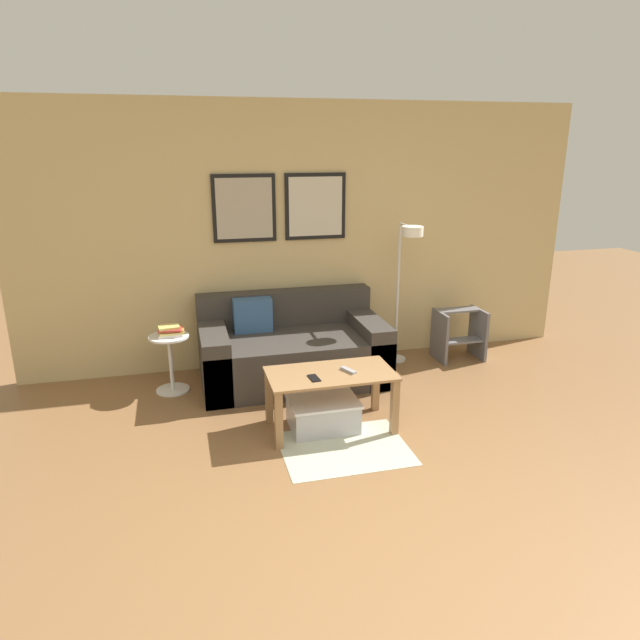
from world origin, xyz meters
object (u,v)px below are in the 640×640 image
at_px(floor_lamp, 406,267).
at_px(step_stool, 459,333).
at_px(couch, 291,350).
at_px(side_table, 170,358).
at_px(storage_bin, 323,413).
at_px(remote_control, 348,370).
at_px(cell_phone, 314,378).
at_px(book_stack, 170,331).
at_px(coffee_table, 331,384).

xyz_separation_m(floor_lamp, step_stool, (0.65, 0.07, -0.74)).
height_order(couch, side_table, couch).
relative_size(storage_bin, side_table, 1.02).
bearing_deg(remote_control, cell_phone, 169.09).
xyz_separation_m(floor_lamp, side_table, (-2.25, -0.04, -0.70)).
distance_m(couch, book_stack, 1.12).
distance_m(book_stack, remote_control, 1.69).
height_order(couch, book_stack, couch).
distance_m(couch, side_table, 1.11).
relative_size(side_table, remote_control, 3.51).
bearing_deg(remote_control, storage_bin, 146.91).
height_order(coffee_table, book_stack, book_stack).
height_order(floor_lamp, step_stool, floor_lamp).
distance_m(coffee_table, cell_phone, 0.20).
bearing_deg(book_stack, remote_control, -38.54).
bearing_deg(storage_bin, step_stool, 32.73).
bearing_deg(side_table, book_stack, 8.21).
bearing_deg(couch, remote_control, -77.46).
distance_m(remote_control, step_stool, 1.95).
height_order(remote_control, cell_phone, remote_control).
distance_m(side_table, step_stool, 2.90).
distance_m(coffee_table, remote_control, 0.17).
relative_size(floor_lamp, step_stool, 2.75).
height_order(book_stack, step_stool, book_stack).
bearing_deg(remote_control, step_stool, 12.50).
xyz_separation_m(book_stack, remote_control, (1.32, -1.05, -0.09)).
relative_size(coffee_table, step_stool, 1.89).
bearing_deg(book_stack, storage_bin, -42.23).
bearing_deg(side_table, coffee_table, -40.72).
bearing_deg(step_stool, remote_control, -143.37).
xyz_separation_m(storage_bin, side_table, (-1.15, 1.02, 0.19)).
bearing_deg(book_stack, couch, 0.17).
bearing_deg(floor_lamp, remote_control, -129.67).
distance_m(floor_lamp, remote_control, 1.52).
bearing_deg(cell_phone, coffee_table, 23.61).
distance_m(couch, floor_lamp, 1.36).
distance_m(coffee_table, book_stack, 1.59).
distance_m(storage_bin, side_table, 1.55).
height_order(remote_control, step_stool, step_stool).
xyz_separation_m(storage_bin, book_stack, (-1.13, 1.02, 0.45)).
relative_size(coffee_table, side_table, 1.85).
distance_m(coffee_table, side_table, 1.59).
bearing_deg(couch, side_table, -179.69).
distance_m(couch, storage_bin, 1.04).
bearing_deg(storage_bin, remote_control, -8.96).
bearing_deg(floor_lamp, side_table, -179.00).
xyz_separation_m(floor_lamp, book_stack, (-2.23, -0.04, -0.45)).
bearing_deg(side_table, step_stool, 2.07).
bearing_deg(step_stool, book_stack, -177.97).
relative_size(remote_control, cell_phone, 1.07).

